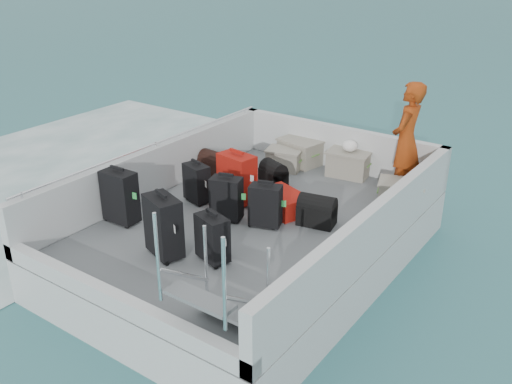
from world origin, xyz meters
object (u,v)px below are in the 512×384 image
suitcase_0 (120,197)px  suitcase_8 (283,202)px  suitcase_3 (164,227)px  suitcase_6 (212,239)px  crate_2 (349,164)px  crate_3 (401,195)px  passenger (406,141)px  suitcase_2 (197,183)px  suitcase_5 (237,179)px  suitcase_7 (265,206)px  suitcase_4 (226,199)px  crate_1 (300,153)px  crate_0 (284,160)px

suitcase_0 → suitcase_8: (1.57, 1.53, -0.22)m
suitcase_3 → suitcase_6: size_ratio=1.31×
suitcase_0 → crate_2: 3.66m
suitcase_8 → crate_3: (1.28, 1.06, 0.04)m
passenger → suitcase_2: bearing=-52.0°
suitcase_5 → suitcase_7: bearing=-18.6°
suitcase_4 → suitcase_6: suitcase_4 is taller
suitcase_0 → crate_3: bearing=40.7°
suitcase_8 → crate_2: (0.14, 1.70, 0.05)m
suitcase_2 → suitcase_5: size_ratio=0.79×
suitcase_2 → crate_3: (2.46, 1.51, -0.10)m
suitcase_7 → crate_3: size_ratio=0.97×
suitcase_6 → suitcase_4: bearing=136.8°
suitcase_3 → suitcase_5: suitcase_3 is taller
suitcase_0 → suitcase_4: suitcase_0 is taller
suitcase_8 → crate_2: bearing=15.0°
suitcase_6 → suitcase_7: size_ratio=0.99×
suitcase_6 → crate_2: suitcase_6 is taller
suitcase_5 → suitcase_6: bearing=-53.8°
suitcase_5 → passenger: size_ratio=0.42×
suitcase_0 → suitcase_3: (1.08, -0.30, 0.02)m
suitcase_4 → passenger: passenger is taller
suitcase_4 → suitcase_8: bearing=37.5°
suitcase_5 → crate_2: size_ratio=1.14×
suitcase_7 → suitcase_8: suitcase_7 is taller
suitcase_2 → crate_2: (1.32, 2.15, -0.09)m
suitcase_4 → crate_2: (0.62, 2.36, -0.11)m
suitcase_0 → crate_1: 3.33m
crate_0 → passenger: passenger is taller
crate_3 → passenger: 0.79m
suitcase_4 → suitcase_7: size_ratio=1.04×
crate_1 → suitcase_8: bearing=-65.9°
suitcase_3 → crate_1: bearing=113.9°
suitcase_2 → suitcase_5: suitcase_5 is taller
suitcase_4 → suitcase_2: bearing=146.1°
suitcase_6 → suitcase_7: 1.08m
suitcase_7 → crate_2: bearing=69.1°
suitcase_6 → suitcase_8: size_ratio=0.83×
suitcase_6 → crate_0: bearing=124.3°
suitcase_4 → crate_3: suitcase_4 is taller
crate_2 → crate_0: bearing=-159.1°
suitcase_4 → suitcase_8: (0.47, 0.66, -0.16)m
crate_2 → crate_3: bearing=-29.5°
suitcase_5 → passenger: passenger is taller
crate_1 → crate_3: size_ratio=1.09×
suitcase_2 → suitcase_6: size_ratio=0.99×
suitcase_8 → crate_1: crate_1 is taller
suitcase_0 → suitcase_5: 1.65m
suitcase_4 → suitcase_6: size_ratio=1.05×
suitcase_8 → crate_1: (-0.76, 1.70, 0.06)m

